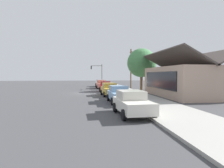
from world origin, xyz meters
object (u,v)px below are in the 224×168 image
shade_tree (142,63)px  car_silver (100,83)px  car_cherry (105,86)px  car_skyblue (119,94)px  car_mustard (110,89)px  car_coral (101,84)px  car_ivory (132,103)px  utility_pole_wooden (131,68)px  fire_hydrant_red (111,86)px  traffic_light_main (98,71)px

shade_tree → car_silver: bearing=-153.0°
car_silver → car_cherry: bearing=1.0°
car_silver → car_skyblue: same height
car_silver → car_mustard: size_ratio=1.02×
car_coral → car_skyblue: same height
car_coral → car_skyblue: size_ratio=1.00×
car_mustard → car_cherry: bearing=177.3°
car_ivory → utility_pole_wooden: size_ratio=0.59×
fire_hydrant_red → car_silver: bearing=-170.0°
car_mustard → shade_tree: size_ratio=0.67×
car_skyblue → car_ivory: 6.05m
car_ivory → utility_pole_wooden: 25.37m
car_cherry → fire_hydrant_red: size_ratio=6.16×
car_silver → shade_tree: 13.82m
car_cherry → traffic_light_main: (-17.52, -0.22, 2.68)m
car_mustard → traffic_light_main: (-24.12, -0.16, 2.68)m
traffic_light_main → car_cherry: bearing=0.7°
shade_tree → fire_hydrant_red: size_ratio=9.81×
car_mustard → fire_hydrant_red: 11.36m
car_ivory → fire_hydrant_red: size_ratio=6.25×
car_silver → car_skyblue: 25.30m
car_silver → car_mustard: (19.14, -0.11, -0.00)m
traffic_light_main → utility_pole_wooden: utility_pole_wooden is taller
car_skyblue → traffic_light_main: 30.40m
car_skyblue → traffic_light_main: (-30.28, -0.33, 2.68)m
car_coral → traffic_light_main: traffic_light_main is taller
car_silver → car_ivory: 31.36m
car_coral → car_mustard: 13.13m
car_coral → utility_pole_wooden: (0.76, 5.57, 3.11)m
fire_hydrant_red → utility_pole_wooden: bearing=105.5°
car_coral → car_ivory: same height
shade_tree → utility_pole_wooden: bearing=-172.7°
car_silver → shade_tree: shade_tree is taller
car_silver → car_skyblue: (25.30, 0.06, -0.00)m
car_ivory → fire_hydrant_red: car_ivory is taller
car_cherry → fire_hydrant_red: (-4.66, 1.44, -0.32)m
car_coral → car_mustard: bearing=-0.5°
traffic_light_main → fire_hydrant_red: traffic_light_main is taller
car_ivory → fire_hydrant_red: (-23.47, 1.45, -0.32)m
car_mustard → shade_tree: 10.26m
car_coral → utility_pole_wooden: utility_pole_wooden is taller
shade_tree → utility_pole_wooden: (-5.07, -0.65, -0.64)m
car_cherry → traffic_light_main: traffic_light_main is taller
car_coral → car_mustard: (13.13, 0.06, -0.00)m
car_coral → shade_tree: 9.31m
shade_tree → car_cherry: bearing=-83.5°
car_coral → utility_pole_wooden: bearing=81.5°
car_silver → fire_hydrant_red: car_silver is taller
car_silver → traffic_light_main: (-4.97, -0.27, 2.67)m
car_skyblue → car_mustard: bearing=-179.4°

